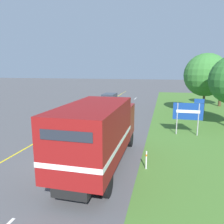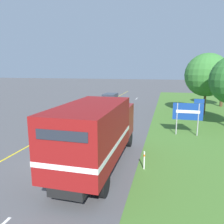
% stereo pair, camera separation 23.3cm
% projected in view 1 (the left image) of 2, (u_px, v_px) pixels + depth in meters
% --- Properties ---
extents(ground_plane, '(200.00, 200.00, 0.00)m').
position_uv_depth(ground_plane, '(71.00, 162.00, 11.91)').
color(ground_plane, '#515154').
extents(edge_line_yellow, '(0.12, 54.06, 0.01)m').
position_uv_depth(edge_line_yellow, '(84.00, 115.00, 23.96)').
color(edge_line_yellow, yellow).
rests_on(edge_line_yellow, ground).
extents(centre_dash_near, '(0.12, 2.60, 0.01)m').
position_uv_depth(centre_dash_near, '(75.00, 158.00, 12.49)').
color(centre_dash_near, white).
rests_on(centre_dash_near, ground).
extents(centre_dash_mid_a, '(0.12, 2.60, 0.01)m').
position_uv_depth(centre_dash_mid_a, '(105.00, 128.00, 18.79)').
color(centre_dash_mid_a, white).
rests_on(centre_dash_mid_a, ground).
extents(centre_dash_mid_b, '(0.12, 2.60, 0.01)m').
position_uv_depth(centre_dash_mid_b, '(120.00, 113.00, 25.09)').
color(centre_dash_mid_b, white).
rests_on(centre_dash_mid_b, ground).
extents(centre_dash_far, '(0.12, 2.60, 0.01)m').
position_uv_depth(centre_dash_far, '(129.00, 104.00, 31.38)').
color(centre_dash_far, white).
rests_on(centre_dash_far, ground).
extents(centre_dash_farthest, '(0.12, 2.60, 0.01)m').
position_uv_depth(centre_dash_farthest, '(135.00, 98.00, 37.68)').
color(centre_dash_farthest, white).
rests_on(centre_dash_farthest, ground).
extents(horse_trailer_truck, '(2.52, 8.03, 3.42)m').
position_uv_depth(horse_trailer_truck, '(99.00, 132.00, 10.90)').
color(horse_trailer_truck, black).
rests_on(horse_trailer_truck, ground).
extents(lead_car_white, '(1.80, 4.60, 1.91)m').
position_uv_depth(lead_car_white, '(110.00, 101.00, 28.17)').
color(lead_car_white, black).
rests_on(lead_car_white, ground).
extents(highway_sign, '(2.20, 0.09, 2.82)m').
position_uv_depth(highway_sign, '(189.00, 112.00, 16.53)').
color(highway_sign, '#9E9EA3').
rests_on(highway_sign, ground).
extents(roadside_tree_mid, '(4.62, 4.62, 6.69)m').
position_uv_depth(roadside_tree_mid, '(206.00, 75.00, 23.55)').
color(roadside_tree_mid, brown).
rests_on(roadside_tree_mid, ground).
extents(roadside_tree_far, '(3.46, 3.46, 5.58)m').
position_uv_depth(roadside_tree_far, '(222.00, 78.00, 29.15)').
color(roadside_tree_far, '#4C3823').
rests_on(roadside_tree_far, ground).
extents(delineator_post, '(0.08, 0.08, 0.95)m').
position_uv_depth(delineator_post, '(146.00, 160.00, 11.02)').
color(delineator_post, white).
rests_on(delineator_post, ground).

